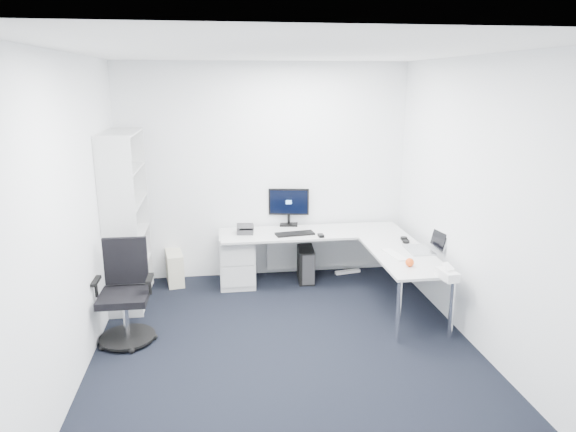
{
  "coord_description": "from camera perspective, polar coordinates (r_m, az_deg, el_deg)",
  "views": [
    {
      "loc": [
        -0.59,
        -4.27,
        2.48
      ],
      "look_at": [
        0.15,
        1.05,
        1.05
      ],
      "focal_mm": 32.0,
      "sensor_mm": 36.0,
      "label": 1
    }
  ],
  "objects": [
    {
      "name": "ground",
      "position": [
        4.97,
        -0.05,
        -15.0
      ],
      "size": [
        4.2,
        4.2,
        0.0
      ],
      "primitive_type": "plane",
      "color": "black"
    },
    {
      "name": "black_pc_tower",
      "position": [
        6.55,
        1.97,
        -5.36
      ],
      "size": [
        0.22,
        0.45,
        0.43
      ],
      "primitive_type": "cube",
      "rotation": [
        0.0,
        0.0,
        -0.07
      ],
      "color": "black",
      "rests_on": "ground"
    },
    {
      "name": "wall_right",
      "position": [
        5.02,
        20.75,
        0.93
      ],
      "size": [
        0.02,
        4.2,
        2.7
      ],
      "primitive_type": "cube",
      "color": "white",
      "rests_on": "ground"
    },
    {
      "name": "desk_phone",
      "position": [
        6.28,
        -4.76,
        -1.31
      ],
      "size": [
        0.22,
        0.22,
        0.14
      ],
      "primitive_type": null,
      "rotation": [
        0.0,
        0.0,
        -0.12
      ],
      "color": "#2F2E31",
      "rests_on": "l_desk"
    },
    {
      "name": "black_keyboard",
      "position": [
        6.22,
        0.76,
        -1.98
      ],
      "size": [
        0.48,
        0.23,
        0.02
      ],
      "primitive_type": "cube",
      "rotation": [
        0.0,
        0.0,
        0.13
      ],
      "color": "black",
      "rests_on": "l_desk"
    },
    {
      "name": "tissue_box",
      "position": [
        5.08,
        17.28,
        -6.24
      ],
      "size": [
        0.15,
        0.26,
        0.09
      ],
      "primitive_type": "cube",
      "rotation": [
        0.0,
        0.0,
        0.11
      ],
      "color": "white",
      "rests_on": "l_desk"
    },
    {
      "name": "bookshelf",
      "position": [
        6.0,
        -17.58,
        -0.33
      ],
      "size": [
        0.38,
        0.97,
        1.95
      ],
      "primitive_type": null,
      "color": "silver",
      "rests_on": "ground"
    },
    {
      "name": "wall_left",
      "position": [
        4.58,
        -22.97,
        -0.57
      ],
      "size": [
        0.02,
        4.2,
        2.7
      ],
      "primitive_type": "cube",
      "color": "white",
      "rests_on": "ground"
    },
    {
      "name": "beige_pc_tower",
      "position": [
        6.6,
        -12.47,
        -5.65
      ],
      "size": [
        0.26,
        0.45,
        0.4
      ],
      "primitive_type": "cube",
      "rotation": [
        0.0,
        0.0,
        0.16
      ],
      "color": "beige",
      "rests_on": "ground"
    },
    {
      "name": "monitor",
      "position": [
        6.56,
        0.08,
        1.05
      ],
      "size": [
        0.54,
        0.25,
        0.49
      ],
      "primitive_type": null,
      "rotation": [
        0.0,
        0.0,
        -0.17
      ],
      "color": "black",
      "rests_on": "l_desk"
    },
    {
      "name": "orange_fruit",
      "position": [
        5.31,
        13.37,
        -5.04
      ],
      "size": [
        0.09,
        0.09,
        0.09
      ],
      "primitive_type": "sphere",
      "color": "#ED5015",
      "rests_on": "l_desk"
    },
    {
      "name": "wall_back",
      "position": [
        6.5,
        -2.59,
        4.87
      ],
      "size": [
        3.6,
        0.02,
        2.7
      ],
      "primitive_type": "cube",
      "color": "white",
      "rests_on": "ground"
    },
    {
      "name": "task_chair",
      "position": [
        5.2,
        -17.78,
        -8.26
      ],
      "size": [
        0.56,
        0.56,
        0.99
      ],
      "primitive_type": null,
      "rotation": [
        0.0,
        0.0,
        -0.01
      ],
      "color": "black",
      "rests_on": "ground"
    },
    {
      "name": "mouse",
      "position": [
        6.15,
        3.68,
        -2.18
      ],
      "size": [
        0.07,
        0.1,
        0.03
      ],
      "primitive_type": "cube",
      "rotation": [
        0.0,
        0.0,
        0.05
      ],
      "color": "black",
      "rests_on": "l_desk"
    },
    {
      "name": "laptop",
      "position": [
        5.78,
        14.41,
        -2.52
      ],
      "size": [
        0.38,
        0.37,
        0.27
      ],
      "primitive_type": null,
      "rotation": [
        0.0,
        0.0,
        -0.02
      ],
      "color": "#B9BDC0",
      "rests_on": "l_desk"
    },
    {
      "name": "white_keyboard",
      "position": [
        5.62,
        11.74,
        -4.23
      ],
      "size": [
        0.17,
        0.41,
        0.01
      ],
      "primitive_type": "cube",
      "rotation": [
        0.0,
        0.0,
        0.16
      ],
      "color": "white",
      "rests_on": "l_desk"
    },
    {
      "name": "drawer_pedestal",
      "position": [
        6.42,
        -5.69,
        -4.78
      ],
      "size": [
        0.43,
        0.53,
        0.65
      ],
      "primitive_type": "cube",
      "color": "#BABCBD",
      "rests_on": "ground"
    },
    {
      "name": "l_desk",
      "position": [
        6.17,
        3.25,
        -5.51
      ],
      "size": [
        2.27,
        1.27,
        0.66
      ],
      "primitive_type": null,
      "color": "#BABCBD",
      "rests_on": "ground"
    },
    {
      "name": "wall_front",
      "position": [
        2.51,
        6.63,
        -11.83
      ],
      "size": [
        3.6,
        0.02,
        2.7
      ],
      "primitive_type": "cube",
      "color": "white",
      "rests_on": "ground"
    },
    {
      "name": "headphones",
      "position": [
        6.12,
        12.87,
        -2.51
      ],
      "size": [
        0.15,
        0.21,
        0.05
      ],
      "primitive_type": null,
      "rotation": [
        0.0,
        0.0,
        -0.16
      ],
      "color": "black",
      "rests_on": "l_desk"
    },
    {
      "name": "ceiling",
      "position": [
        4.32,
        -0.06,
        17.84
      ],
      "size": [
        4.2,
        4.2,
        0.0
      ],
      "primitive_type": "plane",
      "color": "white"
    },
    {
      "name": "power_strip",
      "position": [
        6.88,
        6.64,
        -6.16
      ],
      "size": [
        0.35,
        0.13,
        0.04
      ],
      "primitive_type": "cube",
      "rotation": [
        0.0,
        0.0,
        0.2
      ],
      "color": "white",
      "rests_on": "ground"
    }
  ]
}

